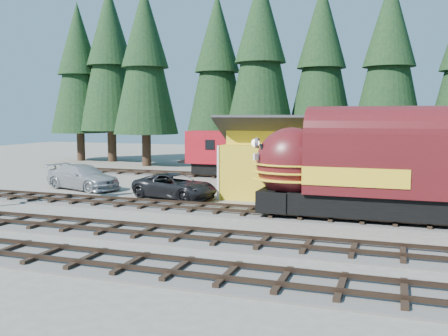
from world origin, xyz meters
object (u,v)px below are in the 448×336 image
(depot, at_px, (323,152))
(caboose, at_px, (241,150))
(pickup_truck_a, at_px, (175,186))
(locomotive, at_px, (406,172))
(pickup_truck_b, at_px, (83,177))

(depot, bearing_deg, caboose, 135.86)
(depot, height_order, caboose, depot)
(caboose, distance_m, pickup_truck_a, 10.99)
(depot, relative_size, pickup_truck_a, 2.26)
(depot, distance_m, pickup_truck_a, 9.65)
(depot, xyz_separation_m, locomotive, (4.93, -6.50, -0.43))
(pickup_truck_b, bearing_deg, pickup_truck_a, -84.22)
(pickup_truck_b, bearing_deg, locomotive, -86.20)
(depot, height_order, pickup_truck_b, depot)
(depot, relative_size, caboose, 1.42)
(locomotive, distance_m, pickup_truck_b, 22.11)
(caboose, bearing_deg, pickup_truck_a, -95.61)
(locomotive, relative_size, pickup_truck_b, 2.64)
(depot, bearing_deg, pickup_truck_b, -173.30)
(locomotive, bearing_deg, depot, 127.18)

